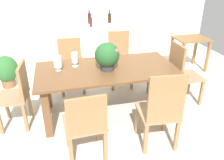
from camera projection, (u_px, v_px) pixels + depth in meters
The scene contains 19 objects.
ground_plane at pixel (108, 114), 3.63m from camera, with size 7.04×7.04×0.00m, color beige.
back_wall at pixel (82, 4), 5.32m from camera, with size 6.40×0.10×2.60m, color beige.
dining_table at pixel (107, 76), 3.42m from camera, with size 2.04×1.01×0.75m.
chair_near_right at pixel (162, 109), 2.72m from camera, with size 0.51×0.52×1.06m.
chair_head_end at pixel (18, 92), 3.18m from camera, with size 0.44×0.50×0.94m.
chair_far_left at pixel (71, 62), 4.17m from camera, with size 0.45×0.44×0.95m.
chair_far_right at pixel (120, 56), 4.37m from camera, with size 0.47×0.50×1.02m.
chair_near_left at pixel (86, 124), 2.56m from camera, with size 0.49×0.48×0.92m.
chair_foot_end at pixel (181, 72), 3.72m from camera, with size 0.47×0.46×1.02m.
flower_centerpiece at pixel (107, 56), 3.24m from camera, with size 0.35×0.35×0.40m.
crystal_vase_left at pixel (58, 62), 3.24m from camera, with size 0.12×0.12×0.21m.
crystal_vase_center_near at pixel (75, 58), 3.38m from camera, with size 0.10×0.10×0.21m.
wine_glass at pixel (116, 53), 3.65m from camera, with size 0.06×0.06×0.15m.
kitchen_counter at pixel (91, 47), 5.08m from camera, with size 1.41×0.57×0.97m, color silver.
wine_bottle_amber at pixel (91, 22), 4.70m from camera, with size 0.06×0.06×0.26m.
wine_bottle_tall at pixel (89, 18), 4.96m from camera, with size 0.07×0.07×0.29m.
wine_bottle_green at pixel (110, 18), 5.04m from camera, with size 0.07×0.07×0.29m.
side_table at pixel (190, 45), 4.98m from camera, with size 0.69×0.56×0.72m.
potted_plant_floor at pixel (6, 70), 4.33m from camera, with size 0.45×0.45×0.61m.
Camera 1 is at (-0.68, -2.94, 2.09)m, focal length 36.90 mm.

